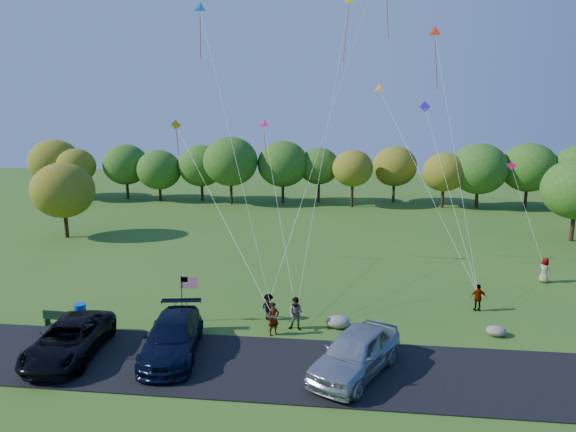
# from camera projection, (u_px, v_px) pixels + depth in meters

# --- Properties ---
(ground) EXTENTS (140.00, 140.00, 0.00)m
(ground) POSITION_uv_depth(u_px,v_px,m) (274.00, 330.00, 27.70)
(ground) COLOR #315E1B
(ground) RESTS_ON ground
(asphalt_lane) EXTENTS (44.00, 6.00, 0.06)m
(asphalt_lane) POSITION_uv_depth(u_px,v_px,m) (261.00, 366.00, 23.80)
(asphalt_lane) COLOR black
(asphalt_lane) RESTS_ON ground
(treeline) EXTENTS (76.51, 27.57, 8.62)m
(treeline) POSITION_uv_depth(u_px,v_px,m) (331.00, 167.00, 61.64)
(treeline) COLOR #342413
(treeline) RESTS_ON ground
(minivan_dark) EXTENTS (3.37, 6.29, 1.68)m
(minivan_dark) POSITION_uv_depth(u_px,v_px,m) (69.00, 340.00, 24.58)
(minivan_dark) COLOR black
(minivan_dark) RESTS_ON asphalt_lane
(minivan_navy) EXTENTS (3.40, 6.43, 1.77)m
(minivan_navy) POSITION_uv_depth(u_px,v_px,m) (172.00, 337.00, 24.74)
(minivan_navy) COLOR black
(minivan_navy) RESTS_ON asphalt_lane
(minivan_silver) EXTENTS (4.78, 6.30, 2.00)m
(minivan_silver) POSITION_uv_depth(u_px,v_px,m) (355.00, 352.00, 22.94)
(minivan_silver) COLOR #ABAFB6
(minivan_silver) RESTS_ON asphalt_lane
(flyer_a) EXTENTS (0.78, 0.75, 1.80)m
(flyer_a) POSITION_uv_depth(u_px,v_px,m) (274.00, 319.00, 26.99)
(flyer_a) COLOR #4C4C59
(flyer_a) RESTS_ON ground
(flyer_b) EXTENTS (0.99, 0.82, 1.84)m
(flyer_b) POSITION_uv_depth(u_px,v_px,m) (296.00, 314.00, 27.61)
(flyer_b) COLOR #4C4C59
(flyer_b) RESTS_ON ground
(flyer_c) EXTENTS (1.12, 1.06, 1.53)m
(flyer_c) POSITION_uv_depth(u_px,v_px,m) (268.00, 307.00, 28.98)
(flyer_c) COLOR #4C4C59
(flyer_c) RESTS_ON ground
(flyer_d) EXTENTS (0.98, 0.46, 1.64)m
(flyer_d) POSITION_uv_depth(u_px,v_px,m) (478.00, 298.00, 30.23)
(flyer_d) COLOR #4C4C59
(flyer_d) RESTS_ON ground
(flyer_e) EXTENTS (0.96, 0.99, 1.71)m
(flyer_e) POSITION_uv_depth(u_px,v_px,m) (544.00, 270.00, 35.19)
(flyer_e) COLOR #4C4C59
(flyer_e) RESTS_ON ground
(park_bench) EXTENTS (1.65, 0.44, 0.91)m
(park_bench) POSITION_uv_depth(u_px,v_px,m) (58.00, 318.00, 28.17)
(park_bench) COLOR black
(park_bench) RESTS_ON ground
(trash_barrel) EXTENTS (0.65, 0.65, 0.98)m
(trash_barrel) POSITION_uv_depth(u_px,v_px,m) (80.00, 312.00, 28.90)
(trash_barrel) COLOR #0C3FB8
(trash_barrel) RESTS_ON ground
(flag_assembly) EXTENTS (0.99, 0.64, 2.67)m
(flag_assembly) POSITION_uv_depth(u_px,v_px,m) (187.00, 288.00, 28.44)
(flag_assembly) COLOR black
(flag_assembly) RESTS_ON ground
(boulder_near) EXTENTS (1.32, 1.03, 0.66)m
(boulder_near) POSITION_uv_depth(u_px,v_px,m) (338.00, 322.00, 28.01)
(boulder_near) COLOR gray
(boulder_near) RESTS_ON ground
(boulder_far) EXTENTS (1.03, 0.86, 0.53)m
(boulder_far) POSITION_uv_depth(u_px,v_px,m) (496.00, 331.00, 27.03)
(boulder_far) COLOR gray
(boulder_far) RESTS_ON ground
(kites_aloft) EXTENTS (25.19, 8.50, 15.65)m
(kites_aloft) POSITION_uv_depth(u_px,v_px,m) (346.00, 27.00, 36.22)
(kites_aloft) COLOR #EC1A6E
(kites_aloft) RESTS_ON ground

